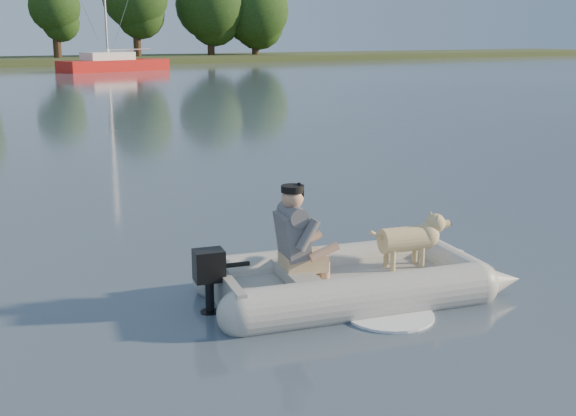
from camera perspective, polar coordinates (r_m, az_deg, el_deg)
water at (r=6.75m, az=4.57°, el=-9.31°), size 160.00×160.00×0.00m
dinghy at (r=7.39m, az=5.32°, el=-2.86°), size 4.87×3.88×1.28m
man at (r=7.15m, az=0.51°, el=-1.92°), size 0.76×0.69×0.99m
dog at (r=7.70m, az=9.19°, el=-2.79°), size 0.90×0.46×0.57m
outboard_motor at (r=7.00m, az=-6.23°, el=-6.01°), size 0.42×0.33×0.72m
sailboat at (r=54.61m, az=-13.64°, el=10.97°), size 8.39×4.49×11.05m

